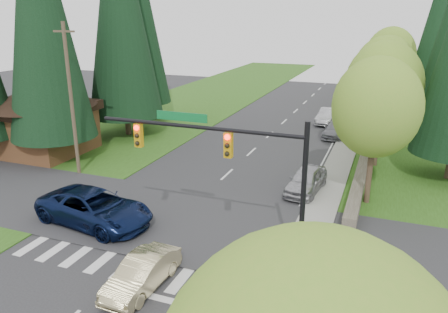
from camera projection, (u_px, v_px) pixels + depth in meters
The scene contains 29 objects.
ground at pixel (78, 312), 16.01m from camera, with size 120.00×120.00×0.00m, color #28282B.
grass_east at pixel (431, 176), 29.30m from camera, with size 14.00×110.00×0.06m, color #2A4D14.
grass_west at pixel (106, 139), 38.18m from camera, with size 14.00×110.00×0.06m, color #2A4D14.
cross_street at pixel (177, 221), 23.10m from camera, with size 120.00×8.00×0.10m, color #28282B.
sidewalk_east at pixel (342, 157), 33.15m from camera, with size 1.80×80.00×0.13m, color gray.
curb_east at pixel (331, 156), 33.44m from camera, with size 0.20×80.00×0.13m, color gray.
stone_wall_north at pixel (372, 131), 39.58m from camera, with size 0.70×40.00×0.70m, color #4C4438.
traffic_signal at pixel (232, 161), 16.96m from camera, with size 8.70×0.37×6.80m.
brown_building at pixel (42, 114), 33.46m from camera, with size 8.40×8.40×5.40m.
utility_pole at pixel (71, 99), 28.30m from camera, with size 1.60×0.24×10.00m.
decid_tree_0 at pixel (377, 108), 23.55m from camera, with size 4.80×4.80×8.37m.
decid_tree_1 at pixel (383, 85), 29.66m from camera, with size 5.20×5.20×8.80m.
decid_tree_2 at pixel (384, 71), 35.90m from camera, with size 5.00×5.00×8.82m.
decid_tree_3 at pixel (387, 66), 42.15m from camera, with size 5.00×5.00×8.55m.
decid_tree_4 at pixel (390, 55), 48.21m from camera, with size 5.40×5.40×9.18m.
decid_tree_5 at pixel (389, 55), 54.65m from camera, with size 4.80×4.80×8.30m.
decid_tree_6 at pixel (391, 48), 60.72m from camera, with size 5.20×5.20×8.86m.
conifer_w_a at pixel (40, 8), 29.51m from camera, with size 6.12×6.12×19.80m.
conifer_w_b at pixel (49, 22), 34.39m from camera, with size 5.44×5.44×17.80m.
conifer_w_c at pixel (119, 3), 36.11m from camera, with size 6.46×6.46×20.80m.
conifer_w_e at pixel (138, 15), 42.43m from camera, with size 5.78×5.78×18.80m.
conifer_e_c at pixel (437, 24), 50.92m from camera, with size 5.10×5.10×16.80m.
sedan_champagne at pixel (142, 273), 17.24m from camera, with size 1.40×4.02×1.32m, color #C6B884.
suv_navy at pixel (95, 208), 22.51m from camera, with size 2.94×6.38×1.77m, color #0B1639.
parked_car_a at pixel (306, 180), 26.63m from camera, with size 1.78×4.43×1.51m, color #A7A7AB.
parked_car_b at pixel (336, 130), 38.76m from camera, with size 1.79×4.40×1.28m, color slate.
parked_car_c at pixel (328, 116), 43.40m from camera, with size 1.56×4.48×1.48m, color #AAAAAF.
parked_car_d at pixel (347, 108), 47.46m from camera, with size 1.56×3.87×1.32m, color silver.
parked_car_e at pixel (349, 97), 54.04m from camera, with size 1.78×4.38×1.27m, color #B4B3B9.
Camera 1 is at (9.83, -10.61, 10.41)m, focal length 35.00 mm.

